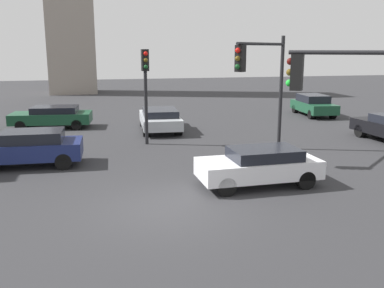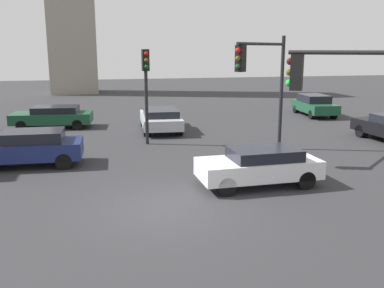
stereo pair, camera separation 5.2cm
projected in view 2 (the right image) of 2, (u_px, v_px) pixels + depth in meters
name	position (u px, v px, depth m)	size (l,w,h in m)	color
ground_plane	(168.00, 208.00, 12.52)	(109.21, 109.21, 0.00)	#2D2D30
traffic_light_0	(263.00, 72.00, 17.72)	(3.11, 2.58, 5.09)	black
traffic_light_1	(364.00, 93.00, 11.41)	(3.39, 2.49, 4.72)	black
traffic_light_2	(146.00, 78.00, 20.19)	(0.34, 0.47, 4.51)	black
car_0	(30.00, 147.00, 16.86)	(4.19, 2.00, 1.41)	navy
car_2	(260.00, 166.00, 14.43)	(4.09, 1.84, 1.28)	silver
car_4	(314.00, 105.00, 29.62)	(2.18, 4.32, 1.42)	#19472D
car_6	(53.00, 116.00, 25.04)	(4.70, 2.41, 1.26)	#19472D
car_7	(160.00, 119.00, 24.17)	(2.37, 4.74, 1.25)	#ADB2B7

